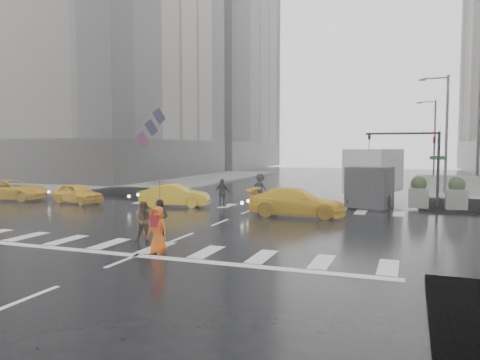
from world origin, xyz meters
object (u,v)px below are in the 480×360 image
at_px(box_truck, 373,175).
at_px(taxi_mid, 175,196).
at_px(traffic_signal_pole, 420,154).
at_px(taxi_front, 77,193).
at_px(pedestrian_brown, 145,221).
at_px(pedestrian_orange, 158,230).

bearing_deg(box_truck, taxi_mid, -138.88).
height_order(traffic_signal_pole, taxi_front, traffic_signal_pole).
bearing_deg(taxi_mid, pedestrian_brown, -171.78).
relative_size(pedestrian_orange, taxi_front, 0.43).
height_order(taxi_front, box_truck, box_truck).
distance_m(pedestrian_orange, box_truck, 17.76).
xyz_separation_m(traffic_signal_pole, pedestrian_orange, (-8.47, -14.81, -2.39)).
distance_m(pedestrian_brown, pedestrian_orange, 2.32).
height_order(taxi_mid, box_truck, box_truck).
xyz_separation_m(pedestrian_brown, box_truck, (7.33, 15.05, 1.09)).
bearing_deg(box_truck, pedestrian_brown, -101.11).
bearing_deg(pedestrian_orange, box_truck, 79.08).
bearing_deg(box_truck, taxi_front, -146.37).
distance_m(taxi_mid, box_truck, 12.45).
xyz_separation_m(pedestrian_brown, taxi_front, (-10.53, 8.98, -0.12)).
bearing_deg(box_truck, pedestrian_orange, -94.11).
distance_m(pedestrian_orange, taxi_front, 16.15).
bearing_deg(traffic_signal_pole, box_truck, 144.16).
relative_size(pedestrian_brown, box_truck, 0.23).
bearing_deg(taxi_front, pedestrian_brown, -116.77).
distance_m(pedestrian_brown, taxi_front, 13.84).
relative_size(taxi_front, taxi_mid, 0.91).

